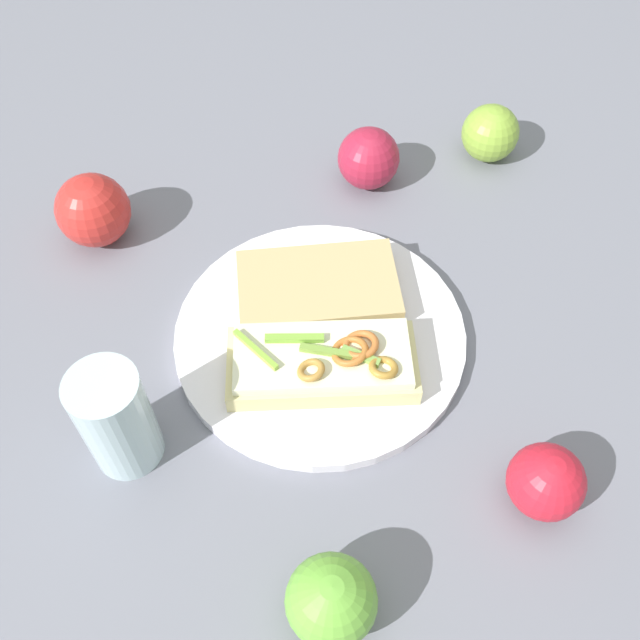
% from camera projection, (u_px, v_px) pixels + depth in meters
% --- Properties ---
extents(ground_plane, '(2.00, 2.00, 0.00)m').
position_uv_depth(ground_plane, '(320.00, 339.00, 0.75)').
color(ground_plane, slate).
rests_on(ground_plane, ground).
extents(plate, '(0.30, 0.30, 0.01)m').
position_uv_depth(plate, '(320.00, 335.00, 0.74)').
color(plate, white).
rests_on(plate, ground_plane).
extents(sandwich, '(0.20, 0.13, 0.04)m').
position_uv_depth(sandwich, '(324.00, 362.00, 0.69)').
color(sandwich, beige).
rests_on(sandwich, plate).
extents(bread_slice_side, '(0.19, 0.15, 0.02)m').
position_uv_depth(bread_slice_side, '(318.00, 288.00, 0.75)').
color(bread_slice_side, tan).
rests_on(bread_slice_side, plate).
extents(apple_0, '(0.11, 0.11, 0.08)m').
position_uv_depth(apple_0, '(93.00, 210.00, 0.80)').
color(apple_0, red).
rests_on(apple_0, ground_plane).
extents(apple_1, '(0.10, 0.10, 0.07)m').
position_uv_depth(apple_1, '(365.00, 158.00, 0.86)').
color(apple_1, '#A92039').
rests_on(apple_1, ground_plane).
extents(apple_2, '(0.10, 0.10, 0.07)m').
position_uv_depth(apple_2, '(490.00, 133.00, 0.88)').
color(apple_2, '#86AE3A').
rests_on(apple_2, ground_plane).
extents(apple_3, '(0.09, 0.09, 0.07)m').
position_uv_depth(apple_3, '(546.00, 482.00, 0.62)').
color(apple_3, red).
rests_on(apple_3, ground_plane).
extents(apple_4, '(0.09, 0.09, 0.07)m').
position_uv_depth(apple_4, '(331.00, 601.00, 0.56)').
color(apple_4, '#6BB33C').
rests_on(apple_4, ground_plane).
extents(drinking_glass, '(0.06, 0.06, 0.12)m').
position_uv_depth(drinking_glass, '(116.00, 419.00, 0.62)').
color(drinking_glass, silver).
rests_on(drinking_glass, ground_plane).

